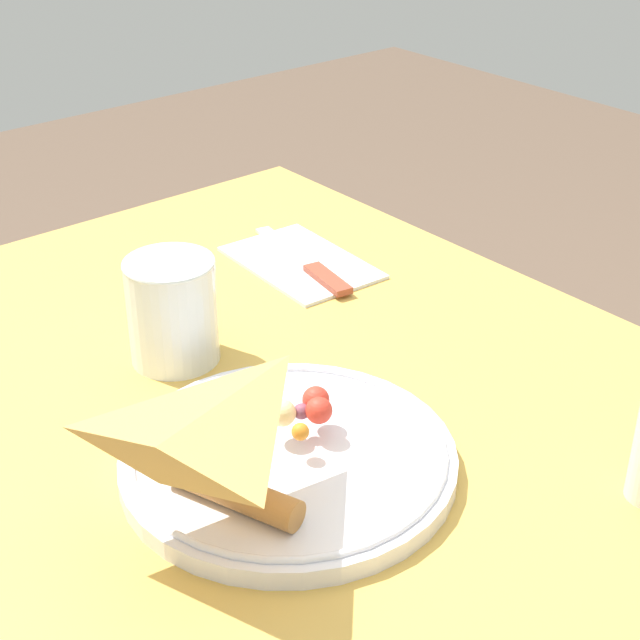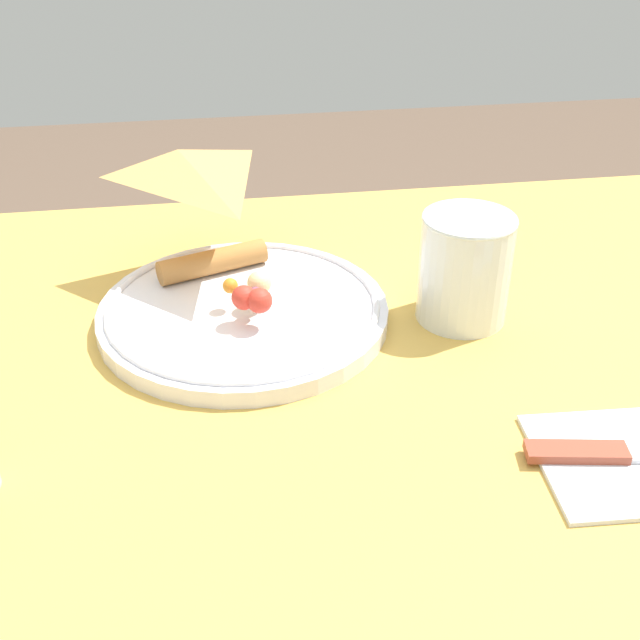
# 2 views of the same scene
# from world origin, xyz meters

# --- Properties ---
(dining_table) EXTENTS (0.94, 0.69, 0.72)m
(dining_table) POSITION_xyz_m (0.00, 0.00, 0.60)
(dining_table) COLOR gold
(dining_table) RESTS_ON ground_plane
(plate_pizza) EXTENTS (0.27, 0.27, 0.05)m
(plate_pizza) POSITION_xyz_m (-0.07, 0.06, 0.74)
(plate_pizza) COLOR white
(plate_pizza) RESTS_ON dining_table
(milk_glass) EXTENTS (0.08, 0.08, 0.10)m
(milk_glass) POSITION_xyz_m (0.13, 0.04, 0.77)
(milk_glass) COLOR white
(milk_glass) RESTS_ON dining_table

